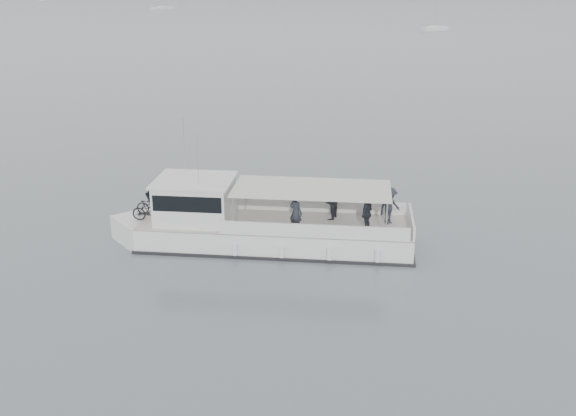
{
  "coord_description": "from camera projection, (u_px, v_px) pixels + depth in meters",
  "views": [
    {
      "loc": [
        2.56,
        -20.92,
        10.17
      ],
      "look_at": [
        0.86,
        2.43,
        1.6
      ],
      "focal_mm": 40.0,
      "sensor_mm": 36.0,
      "label": 1
    }
  ],
  "objects": [
    {
      "name": "tour_boat",
      "position": [
        249.0,
        225.0,
        25.34
      ],
      "size": [
        12.2,
        3.51,
        5.09
      ],
      "rotation": [
        0.0,
        0.0,
        -0.04
      ],
      "color": "white",
      "rests_on": "ground"
    },
    {
      "name": "ground",
      "position": [
        260.0,
        272.0,
        23.26
      ],
      "size": [
        1400.0,
        1400.0,
        0.0
      ],
      "primitive_type": "plane",
      "color": "#50595E",
      "rests_on": "ground"
    },
    {
      "name": "moored_fleet",
      "position": [
        156.0,
        1.0,
        250.21
      ],
      "size": [
        363.94,
        293.18,
        10.79
      ],
      "color": "white",
      "rests_on": "ground"
    }
  ]
}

